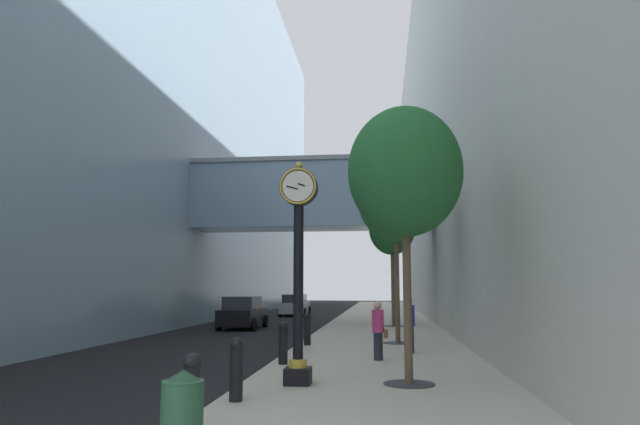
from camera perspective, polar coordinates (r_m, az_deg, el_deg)
ground_plane at (r=32.11m, az=0.84°, el=-11.46°), size 110.00×110.00×0.00m
sidewalk_right at (r=34.95m, az=6.26°, el=-10.98°), size 5.92×80.00×0.14m
building_block_left at (r=40.24m, az=-16.32°, el=12.27°), size 22.72×80.00×31.38m
building_block_right at (r=37.31m, az=17.67°, el=10.04°), size 9.00×80.00×26.47m
street_clock at (r=12.27m, az=-2.22°, el=-4.79°), size 0.84×0.55×4.83m
bollard_nearest at (r=8.41m, az=-12.99°, el=-17.46°), size 0.26×0.26×1.14m
bollard_second at (r=10.73m, az=-8.53°, el=-15.36°), size 0.26×0.26×1.14m
bollard_fourth at (r=15.48m, az=-3.78°, el=-12.98°), size 0.26×0.26×1.14m
bollard_fifth at (r=17.88m, az=-2.37°, el=-12.25°), size 0.26×0.26×1.14m
bollard_sixth at (r=20.29m, az=-1.30°, el=-11.69°), size 0.26×0.26×1.14m
street_tree_near at (r=12.65m, az=8.65°, el=4.05°), size 2.55×2.55×6.08m
street_tree_mid_near at (r=21.30m, az=7.71°, el=1.38°), size 2.87×2.87×7.01m
street_tree_mid_far at (r=29.86m, az=7.34°, el=-1.68°), size 2.43×2.43×6.51m
trash_bin at (r=7.47m, az=-13.88°, el=-19.18°), size 0.53×0.53×1.05m
pedestrian_walking at (r=16.30m, az=5.96°, el=-11.74°), size 0.45×0.34×1.64m
pedestrian_by_clock at (r=18.18m, az=9.10°, el=-11.07°), size 0.47×0.47×1.73m
car_silver_near at (r=42.72m, az=-2.57°, el=-9.42°), size 2.06×4.61×1.60m
car_black_mid at (r=29.98m, az=-7.86°, el=-10.12°), size 1.98×4.22×1.68m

